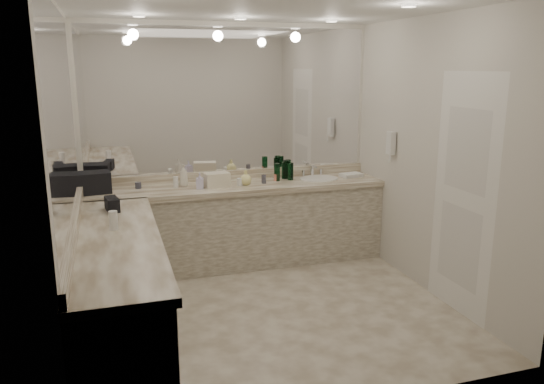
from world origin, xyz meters
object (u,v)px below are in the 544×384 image
object	(u,v)px
hand_towel	(351,175)
soap_bottle_a	(184,175)
soap_bottle_b	(200,181)
black_toiletry_bag	(90,182)
wall_phone	(391,143)
cream_cosmetic_case	(217,180)
soap_bottle_c	(246,177)
sink	(319,179)

from	to	relation	value
hand_towel	soap_bottle_a	distance (m)	1.91
soap_bottle_a	soap_bottle_b	world-z (taller)	soap_bottle_a
black_toiletry_bag	soap_bottle_b	bearing A→B (deg)	-6.97
wall_phone	hand_towel	bearing A→B (deg)	112.22
cream_cosmetic_case	soap_bottle_a	size ratio (longest dim) A/B	1.12
cream_cosmetic_case	soap_bottle_c	xyz separation A→B (m)	(0.32, -0.01, 0.01)
sink	soap_bottle_c	size ratio (longest dim) A/B	2.72
wall_phone	black_toiletry_bag	world-z (taller)	wall_phone
wall_phone	black_toiletry_bag	size ratio (longest dim) A/B	0.62
cream_cosmetic_case	soap_bottle_b	world-z (taller)	soap_bottle_b
wall_phone	cream_cosmetic_case	bearing A→B (deg)	165.76
black_toiletry_bag	soap_bottle_c	world-z (taller)	black_toiletry_bag
wall_phone	soap_bottle_a	size ratio (longest dim) A/B	1.04
wall_phone	soap_bottle_c	size ratio (longest dim) A/B	1.49
wall_phone	soap_bottle_b	xyz separation A→B (m)	(-1.97, 0.41, -0.37)
hand_towel	soap_bottle_c	size ratio (longest dim) A/B	1.47
soap_bottle_b	wall_phone	bearing A→B (deg)	-11.79
hand_towel	soap_bottle_b	world-z (taller)	soap_bottle_b
black_toiletry_bag	soap_bottle_a	xyz separation A→B (m)	(0.94, 0.04, 0.00)
sink	soap_bottle_b	xyz separation A→B (m)	(-1.37, -0.09, 0.09)
soap_bottle_a	soap_bottle_c	xyz separation A→B (m)	(0.64, -0.14, -0.03)
soap_bottle_c	hand_towel	bearing A→B (deg)	2.42
sink	soap_bottle_b	world-z (taller)	soap_bottle_b
black_toiletry_bag	soap_bottle_c	bearing A→B (deg)	-3.47
cream_cosmetic_case	hand_towel	xyz separation A→B (m)	(1.58, 0.05, -0.05)
wall_phone	soap_bottle_c	world-z (taller)	wall_phone
black_toiletry_bag	soap_bottle_c	xyz separation A→B (m)	(1.58, -0.10, -0.03)
cream_cosmetic_case	soap_bottle_b	size ratio (longest dim) A/B	1.55
wall_phone	hand_towel	distance (m)	0.69
black_toiletry_bag	soap_bottle_c	size ratio (longest dim) A/B	2.41
wall_phone	soap_bottle_b	bearing A→B (deg)	168.21
wall_phone	soap_bottle_c	distance (m)	1.58
sink	hand_towel	size ratio (longest dim) A/B	1.85
wall_phone	cream_cosmetic_case	xyz separation A→B (m)	(-1.79, 0.45, -0.38)
soap_bottle_a	sink	bearing A→B (deg)	-3.35
soap_bottle_b	cream_cosmetic_case	bearing A→B (deg)	12.88
sink	wall_phone	distance (m)	0.91
sink	soap_bottle_b	size ratio (longest dim) A/B	2.64
wall_phone	soap_bottle_b	distance (m)	2.05
hand_towel	soap_bottle_c	world-z (taller)	soap_bottle_c
soap_bottle_a	wall_phone	bearing A→B (deg)	-15.57
cream_cosmetic_case	wall_phone	bearing A→B (deg)	-24.33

